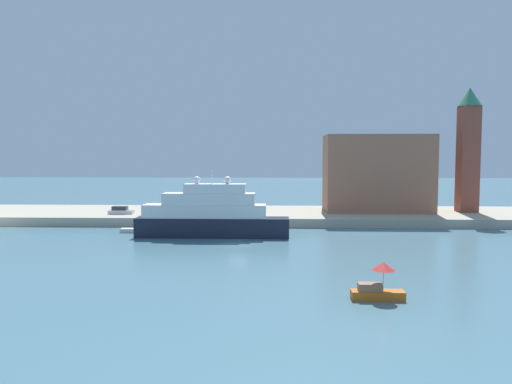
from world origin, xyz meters
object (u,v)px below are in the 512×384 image
harbor_building (377,173)px  bell_tower (468,145)px  work_barge (138,230)px  person_figure (145,209)px  mooring_bollard (243,216)px  small_motorboat (378,285)px  large_yacht (210,216)px  parked_car (121,211)px

harbor_building → bell_tower: (16.63, -0.60, 5.26)m
work_barge → person_figure: person_figure is taller
mooring_bollard → small_motorboat: bearing=-71.6°
work_barge → harbor_building: size_ratio=0.27×
large_yacht → harbor_building: 36.74m
large_yacht → bell_tower: bearing=25.0°
bell_tower → parked_car: (-63.87, -6.05, -11.87)m
bell_tower → small_motorboat: bearing=-117.1°
large_yacht → small_motorboat: size_ratio=5.12×
person_figure → bell_tower: bearing=5.7°
large_yacht → harbor_building: size_ratio=1.16×
work_barge → parked_car: parked_car is taller
work_barge → mooring_bollard: mooring_bollard is taller
bell_tower → person_figure: size_ratio=12.79×
person_figure → mooring_bollard: (18.01, -4.49, -0.51)m
small_motorboat → mooring_bollard: bearing=108.4°
large_yacht → harbor_building: (28.98, 21.89, 5.56)m
small_motorboat → work_barge: small_motorboat is taller
large_yacht → parked_car: 23.80m
harbor_building → person_figure: (-42.80, -6.52, -6.37)m
work_barge → bell_tower: size_ratio=0.23×
parked_car → mooring_bollard: 22.87m
work_barge → parked_car: 13.24m
work_barge → person_figure: (-1.82, 11.66, 2.06)m
harbor_building → large_yacht: bearing=-142.9°
small_motorboat → mooring_bollard: 45.08m
work_barge → small_motorboat: bearing=-49.5°
work_barge → person_figure: size_ratio=2.92×
harbor_building → mooring_bollard: harbor_building is taller
harbor_building → person_figure: bearing=-171.3°
small_motorboat → parked_car: size_ratio=1.01×
parked_car → person_figure: (4.43, 0.13, 0.25)m
bell_tower → mooring_bollard: 44.40m
person_figure → parked_car: bearing=-178.4°
large_yacht → bell_tower: (45.61, 21.29, 10.82)m
work_barge → mooring_bollard: size_ratio=7.89×
small_motorboat → person_figure: (-32.23, 47.26, 1.10)m
large_yacht → work_barge: large_yacht is taller
parked_car → mooring_bollard: bearing=-11.0°
large_yacht → parked_car: (-18.25, 15.24, -1.05)m
parked_car → mooring_bollard: parked_car is taller
small_motorboat → large_yacht: bearing=120.0°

